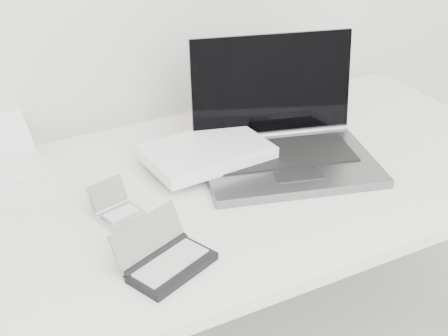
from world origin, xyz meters
name	(u,v)px	position (x,y,z in m)	size (l,w,h in m)	color
desk	(227,196)	(0.00, 1.55, 0.68)	(1.60, 0.80, 0.73)	white
laptop_large	(260,144)	(0.12, 1.60, 0.78)	(0.58, 0.43, 0.29)	slate
pda_silver	(117,210)	(-0.29, 1.52, 0.75)	(0.11, 0.12, 0.07)	silver
palmtop_charcoal	(165,259)	(-0.26, 1.31, 0.75)	(0.20, 0.18, 0.09)	black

